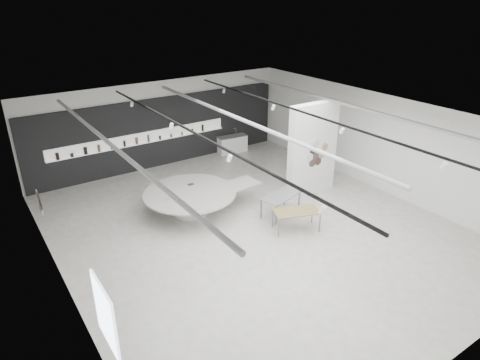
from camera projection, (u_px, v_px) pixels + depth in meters
room at (251, 172)px, 13.55m from camera, size 12.02×14.02×3.82m
back_wall_display at (161, 132)px, 19.00m from camera, size 11.80×0.27×3.10m
partition_column at (313, 149)px, 16.26m from camera, size 2.20×0.38×3.60m
display_island at (192, 199)px, 15.21m from camera, size 4.32×3.44×0.84m
sample_table_wood at (296, 212)px, 14.10m from camera, size 1.66×1.24×0.70m
sample_table_stone at (281, 197)px, 15.04m from camera, size 1.60×1.07×0.75m
kitchen_counter at (232, 144)px, 20.97m from camera, size 1.51×0.71×1.15m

